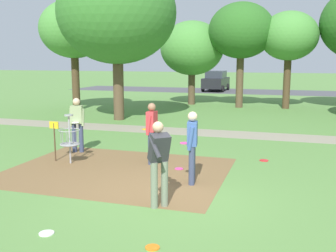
{
  "coord_description": "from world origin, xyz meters",
  "views": [
    {
      "loc": [
        2.39,
        -7.63,
        2.9
      ],
      "look_at": [
        -0.94,
        3.01,
        1.0
      ],
      "focal_mm": 42.2,
      "sensor_mm": 36.0,
      "label": 1
    }
  ],
  "objects_px": {
    "frisbee_near_basket": "(152,247)",
    "frisbee_mid_grass": "(179,169)",
    "player_foreground_watching": "(77,122)",
    "tree_far_left": "(117,13)",
    "frisbee_by_tee": "(47,233)",
    "player_throwing": "(159,158)",
    "frisbee_far_left": "(264,160)",
    "player_waiting_right": "(152,130)",
    "tree_near_right": "(241,31)",
    "tree_mid_right": "(74,30)",
    "player_waiting_left": "(192,143)",
    "parked_car_leftmost": "(216,81)",
    "tree_mid_center": "(192,48)",
    "tree_near_left": "(289,37)",
    "disc_golf_basket": "(68,137)"
  },
  "relations": [
    {
      "from": "tree_near_right",
      "to": "tree_mid_center",
      "type": "xyz_separation_m",
      "value": [
        -3.15,
        0.73,
        -0.96
      ]
    },
    {
      "from": "frisbee_by_tee",
      "to": "parked_car_leftmost",
      "type": "bearing_deg",
      "value": 95.3
    },
    {
      "from": "tree_near_right",
      "to": "tree_near_left",
      "type": "bearing_deg",
      "value": 5.53
    },
    {
      "from": "player_waiting_left",
      "to": "parked_car_leftmost",
      "type": "relative_size",
      "value": 0.4
    },
    {
      "from": "player_foreground_watching",
      "to": "player_waiting_right",
      "type": "bearing_deg",
      "value": -12.62
    },
    {
      "from": "player_waiting_right",
      "to": "tree_near_left",
      "type": "relative_size",
      "value": 0.3
    },
    {
      "from": "frisbee_near_basket",
      "to": "tree_mid_right",
      "type": "distance_m",
      "value": 18.16
    },
    {
      "from": "player_foreground_watching",
      "to": "tree_near_right",
      "type": "distance_m",
      "value": 14.13
    },
    {
      "from": "frisbee_by_tee",
      "to": "tree_far_left",
      "type": "xyz_separation_m",
      "value": [
        -4.1,
        12.0,
        4.98
      ]
    },
    {
      "from": "frisbee_by_tee",
      "to": "tree_near_left",
      "type": "xyz_separation_m",
      "value": [
        3.53,
        18.92,
        4.16
      ]
    },
    {
      "from": "player_foreground_watching",
      "to": "tree_mid_center",
      "type": "distance_m",
      "value": 14.22
    },
    {
      "from": "player_waiting_right",
      "to": "tree_mid_center",
      "type": "relative_size",
      "value": 0.32
    },
    {
      "from": "frisbee_mid_grass",
      "to": "tree_near_left",
      "type": "relative_size",
      "value": 0.04
    },
    {
      "from": "parked_car_leftmost",
      "to": "tree_mid_right",
      "type": "bearing_deg",
      "value": -107.65
    },
    {
      "from": "frisbee_far_left",
      "to": "player_throwing",
      "type": "bearing_deg",
      "value": -112.05
    },
    {
      "from": "player_waiting_left",
      "to": "tree_mid_center",
      "type": "distance_m",
      "value": 16.7
    },
    {
      "from": "frisbee_far_left",
      "to": "tree_mid_center",
      "type": "bearing_deg",
      "value": 112.35
    },
    {
      "from": "tree_mid_center",
      "to": "player_foreground_watching",
      "type": "bearing_deg",
      "value": -90.76
    },
    {
      "from": "frisbee_near_basket",
      "to": "tree_far_left",
      "type": "relative_size",
      "value": 0.03
    },
    {
      "from": "player_foreground_watching",
      "to": "frisbee_by_tee",
      "type": "distance_m",
      "value": 6.03
    },
    {
      "from": "player_foreground_watching",
      "to": "tree_far_left",
      "type": "relative_size",
      "value": 0.23
    },
    {
      "from": "player_waiting_right",
      "to": "tree_far_left",
      "type": "height_order",
      "value": "tree_far_left"
    },
    {
      "from": "player_waiting_left",
      "to": "frisbee_mid_grass",
      "type": "distance_m",
      "value": 1.58
    },
    {
      "from": "player_foreground_watching",
      "to": "frisbee_mid_grass",
      "type": "xyz_separation_m",
      "value": [
        3.57,
        -0.93,
        -0.96
      ]
    },
    {
      "from": "frisbee_by_tee",
      "to": "frisbee_mid_grass",
      "type": "bearing_deg",
      "value": 76.8
    },
    {
      "from": "tree_far_left",
      "to": "frisbee_near_basket",
      "type": "bearing_deg",
      "value": -63.45
    },
    {
      "from": "tree_mid_center",
      "to": "parked_car_leftmost",
      "type": "relative_size",
      "value": 1.24
    },
    {
      "from": "frisbee_near_basket",
      "to": "frisbee_far_left",
      "type": "height_order",
      "value": "same"
    },
    {
      "from": "player_waiting_left",
      "to": "frisbee_near_basket",
      "type": "bearing_deg",
      "value": -86.59
    },
    {
      "from": "tree_near_left",
      "to": "frisbee_mid_grass",
      "type": "bearing_deg",
      "value": -99.73
    },
    {
      "from": "player_waiting_right",
      "to": "parked_car_leftmost",
      "type": "xyz_separation_m",
      "value": [
        -3.02,
        25.91,
        -0.05
      ]
    },
    {
      "from": "tree_near_right",
      "to": "player_waiting_right",
      "type": "bearing_deg",
      "value": -92.68
    },
    {
      "from": "player_waiting_left",
      "to": "player_waiting_right",
      "type": "xyz_separation_m",
      "value": [
        -1.5,
        1.42,
        0.0
      ]
    },
    {
      "from": "player_waiting_left",
      "to": "frisbee_near_basket",
      "type": "height_order",
      "value": "player_waiting_left"
    },
    {
      "from": "frisbee_far_left",
      "to": "tree_far_left",
      "type": "bearing_deg",
      "value": 140.58
    },
    {
      "from": "frisbee_by_tee",
      "to": "tree_far_left",
      "type": "relative_size",
      "value": 0.03
    },
    {
      "from": "player_throwing",
      "to": "frisbee_near_basket",
      "type": "height_order",
      "value": "player_throwing"
    },
    {
      "from": "frisbee_far_left",
      "to": "parked_car_leftmost",
      "type": "relative_size",
      "value": 0.06
    },
    {
      "from": "player_throwing",
      "to": "parked_car_leftmost",
      "type": "relative_size",
      "value": 0.4
    },
    {
      "from": "player_foreground_watching",
      "to": "player_waiting_left",
      "type": "relative_size",
      "value": 1.0
    },
    {
      "from": "disc_golf_basket",
      "to": "player_foreground_watching",
      "type": "distance_m",
      "value": 1.35
    },
    {
      "from": "frisbee_mid_grass",
      "to": "tree_near_right",
      "type": "xyz_separation_m",
      "value": [
        -0.23,
        14.19,
        4.51
      ]
    },
    {
      "from": "tree_mid_right",
      "to": "player_waiting_right",
      "type": "bearing_deg",
      "value": -50.48
    },
    {
      "from": "tree_mid_right",
      "to": "player_waiting_left",
      "type": "bearing_deg",
      "value": -49.5
    },
    {
      "from": "player_throwing",
      "to": "frisbee_far_left",
      "type": "bearing_deg",
      "value": 67.95
    },
    {
      "from": "frisbee_near_basket",
      "to": "frisbee_mid_grass",
      "type": "distance_m",
      "value": 4.49
    },
    {
      "from": "frisbee_by_tee",
      "to": "tree_near_right",
      "type": "height_order",
      "value": "tree_near_right"
    },
    {
      "from": "tree_mid_right",
      "to": "tree_near_right",
      "type": "bearing_deg",
      "value": 24.55
    },
    {
      "from": "player_foreground_watching",
      "to": "player_throwing",
      "type": "height_order",
      "value": "same"
    },
    {
      "from": "tree_near_right",
      "to": "tree_far_left",
      "type": "height_order",
      "value": "tree_far_left"
    }
  ]
}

